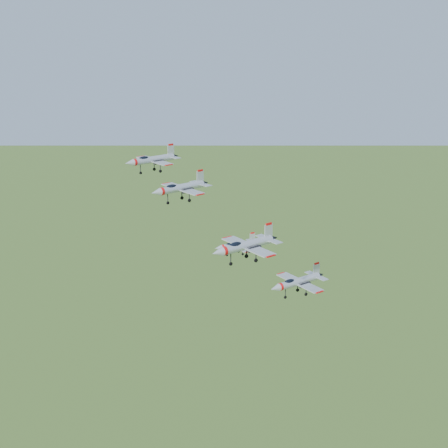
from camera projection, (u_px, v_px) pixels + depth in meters
jet_lead at (152, 160)px, 122.03m from camera, size 12.38×10.32×3.31m
jet_left_high at (180, 188)px, 118.51m from camera, size 13.39×11.18×3.58m
jet_right_high at (245, 245)px, 104.05m from camera, size 14.06×11.67×3.76m
jet_left_low at (237, 245)px, 139.73m from camera, size 11.14×9.23×2.98m
jet_right_low at (297, 282)px, 124.18m from camera, size 14.02×11.59×3.75m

